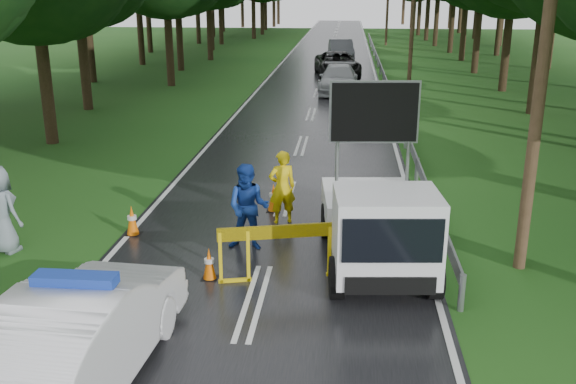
# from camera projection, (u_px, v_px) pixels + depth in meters

# --- Properties ---
(ground) EXTENTS (160.00, 160.00, 0.00)m
(ground) POSITION_uv_depth(u_px,v_px,m) (254.00, 302.00, 11.71)
(ground) COLOR #194915
(ground) RESTS_ON ground
(road) EXTENTS (7.00, 140.00, 0.02)m
(road) POSITION_uv_depth(u_px,v_px,m) (322.00, 78.00, 40.15)
(road) COLOR black
(road) RESTS_ON ground
(guardrail) EXTENTS (0.12, 60.06, 0.70)m
(guardrail) POSITION_uv_depth(u_px,v_px,m) (382.00, 71.00, 39.34)
(guardrail) COLOR gray
(guardrail) RESTS_ON ground
(utility_pole_near) EXTENTS (1.40, 0.24, 10.00)m
(utility_pole_near) POSITION_uv_depth(u_px,v_px,m) (550.00, 11.00, 11.60)
(utility_pole_near) COLOR #402F1E
(utility_pole_near) RESTS_ON ground
(police_sedan) EXTENTS (1.95, 4.82, 1.71)m
(police_sedan) POSITION_uv_depth(u_px,v_px,m) (81.00, 334.00, 9.11)
(police_sedan) COLOR silver
(police_sedan) RESTS_ON ground
(work_truck) EXTENTS (2.39, 4.69, 3.62)m
(work_truck) POSITION_uv_depth(u_px,v_px,m) (378.00, 223.00, 12.80)
(work_truck) COLOR gray
(work_truck) RESTS_ON ground
(barrier) EXTENTS (2.70, 0.72, 1.15)m
(barrier) POSITION_uv_depth(u_px,v_px,m) (289.00, 238.00, 12.35)
(barrier) COLOR yellow
(barrier) RESTS_ON ground
(officer) EXTENTS (0.77, 0.63, 1.81)m
(officer) POSITION_uv_depth(u_px,v_px,m) (282.00, 187.00, 15.33)
(officer) COLOR yellow
(officer) RESTS_ON ground
(civilian) EXTENTS (0.98, 0.79, 1.91)m
(civilian) POSITION_uv_depth(u_px,v_px,m) (248.00, 207.00, 13.80)
(civilian) COLOR #173A98
(civilian) RESTS_ON ground
(bystander_right) EXTENTS (1.09, 0.90, 1.91)m
(bystander_right) POSITION_uv_depth(u_px,v_px,m) (1.00, 210.00, 13.64)
(bystander_right) COLOR gray
(bystander_right) RESTS_ON ground
(queue_car_first) EXTENTS (2.16, 4.33, 1.42)m
(queue_car_first) POSITION_uv_depth(u_px,v_px,m) (370.00, 99.00, 28.40)
(queue_car_first) COLOR #464A4F
(queue_car_first) RESTS_ON ground
(queue_car_second) EXTENTS (2.10, 5.01, 1.45)m
(queue_car_second) POSITION_uv_depth(u_px,v_px,m) (339.00, 79.00, 34.44)
(queue_car_second) COLOR #999CA1
(queue_car_second) RESTS_ON ground
(queue_car_third) EXTENTS (3.26, 5.84, 1.54)m
(queue_car_third) POSITION_uv_depth(u_px,v_px,m) (337.00, 64.00, 40.62)
(queue_car_third) COLOR black
(queue_car_third) RESTS_ON ground
(queue_car_fourth) EXTENTS (2.15, 5.07, 1.63)m
(queue_car_fourth) POSITION_uv_depth(u_px,v_px,m) (341.00, 51.00, 48.81)
(queue_car_fourth) COLOR #43464B
(queue_car_fourth) RESTS_ON ground
(cone_center) EXTENTS (0.31, 0.31, 0.66)m
(cone_center) POSITION_uv_depth(u_px,v_px,m) (209.00, 264.00, 12.51)
(cone_center) COLOR black
(cone_center) RESTS_ON ground
(cone_far) EXTENTS (0.35, 0.35, 0.75)m
(cone_far) POSITION_uv_depth(u_px,v_px,m) (274.00, 198.00, 16.29)
(cone_far) COLOR black
(cone_far) RESTS_ON ground
(cone_left_mid) EXTENTS (0.34, 0.34, 0.72)m
(cone_left_mid) POSITION_uv_depth(u_px,v_px,m) (132.00, 221.00, 14.74)
(cone_left_mid) COLOR black
(cone_left_mid) RESTS_ON ground
(cone_right) EXTENTS (0.37, 0.37, 0.78)m
(cone_right) POSITION_uv_depth(u_px,v_px,m) (407.00, 256.00, 12.77)
(cone_right) COLOR black
(cone_right) RESTS_ON ground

